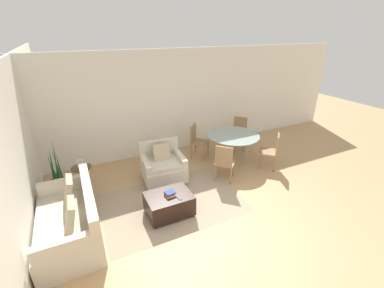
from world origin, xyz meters
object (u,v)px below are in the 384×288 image
object	(u,v)px
dining_chair_far_left	(197,139)
couch	(71,222)
tv_remote_primary	(179,198)
book_stack	(170,194)
dining_chair_near_left	(225,161)
dining_chair_near_right	(272,149)
dining_chair_far_right	(239,131)
ottoman	(169,203)
potted_plant	(58,184)
armchair	(163,166)
dining_table	(233,137)
side_table	(82,175)
picture_frame	(80,164)

from	to	relation	value
dining_chair_far_left	couch	bearing A→B (deg)	-151.31
tv_remote_primary	book_stack	bearing A→B (deg)	130.37
dining_chair_near_left	dining_chair_near_right	xyz separation A→B (m)	(1.37, 0.00, 0.00)
tv_remote_primary	dining_chair_far_right	world-z (taller)	dining_chair_far_right
couch	dining_chair_near_right	bearing A→B (deg)	4.70
ottoman	potted_plant	bearing A→B (deg)	139.89
armchair	dining_table	distance (m)	1.93
side_table	dining_chair_near_right	distance (m)	4.36
book_stack	couch	bearing A→B (deg)	173.74
dining_chair_near_right	picture_frame	bearing A→B (deg)	167.26
couch	side_table	xyz separation A→B (m)	(0.29, 1.34, 0.10)
book_stack	armchair	bearing A→B (deg)	75.97
armchair	potted_plant	xyz separation A→B (m)	(-2.16, 0.34, -0.08)
picture_frame	book_stack	bearing A→B (deg)	-47.98
potted_plant	side_table	xyz separation A→B (m)	(0.48, -0.06, 0.14)
tv_remote_primary	picture_frame	xyz separation A→B (m)	(-1.49, 1.66, 0.23)
ottoman	dining_chair_near_right	size ratio (longest dim) A/B	0.92
picture_frame	dining_chair_far_right	xyz separation A→B (m)	(4.25, 0.40, -0.14)
dining_chair_far_right	side_table	bearing A→B (deg)	-174.56
couch	potted_plant	xyz separation A→B (m)	(-0.19, 1.39, -0.04)
ottoman	dining_chair_near_right	xyz separation A→B (m)	(2.90, 0.53, 0.29)
tv_remote_primary	dining_chair_far_right	size ratio (longest dim) A/B	0.17
book_stack	dining_chair_far_left	xyz separation A→B (m)	(1.52, 1.92, 0.06)
armchair	ottoman	bearing A→B (deg)	-104.84
dining_chair_near_right	dining_table	bearing A→B (deg)	135.00
armchair	picture_frame	bearing A→B (deg)	170.52
book_stack	dining_chair_near_right	distance (m)	2.94
dining_chair_near_left	dining_chair_near_right	size ratio (longest dim) A/B	1.00
dining_chair_near_left	dining_chair_far_left	bearing A→B (deg)	90.00
side_table	dining_chair_far_left	distance (m)	2.92
side_table	dining_chair_far_right	size ratio (longest dim) A/B	0.63
book_stack	dining_chair_near_right	xyz separation A→B (m)	(2.89, 0.56, 0.06)
dining_chair_near_right	potted_plant	bearing A→B (deg)	167.85
side_table	dining_chair_near_right	xyz separation A→B (m)	(4.25, -0.96, 0.12)
book_stack	side_table	world-z (taller)	side_table
picture_frame	dining_chair_far_left	xyz separation A→B (m)	(2.89, 0.40, -0.14)
dining_chair_far_right	armchair	bearing A→B (deg)	-165.12
potted_plant	dining_chair_far_right	bearing A→B (deg)	4.18
armchair	dining_chair_near_right	world-z (taller)	dining_chair_near_right
tv_remote_primary	picture_frame	bearing A→B (deg)	131.88
couch	dining_chair_far_left	world-z (taller)	dining_chair_far_left
picture_frame	dining_chair_near_right	distance (m)	4.36
couch	tv_remote_primary	size ratio (longest dim) A/B	11.76
dining_chair_far_left	ottoman	bearing A→B (deg)	-128.92
potted_plant	dining_chair_near_right	world-z (taller)	potted_plant
ottoman	dining_chair_far_right	xyz separation A→B (m)	(2.90, 1.90, 0.29)
ottoman	dining_chair_far_right	size ratio (longest dim) A/B	0.92
tv_remote_primary	picture_frame	world-z (taller)	picture_frame
book_stack	dining_chair_near_left	distance (m)	1.62
ottoman	tv_remote_primary	xyz separation A→B (m)	(0.13, -0.17, 0.20)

